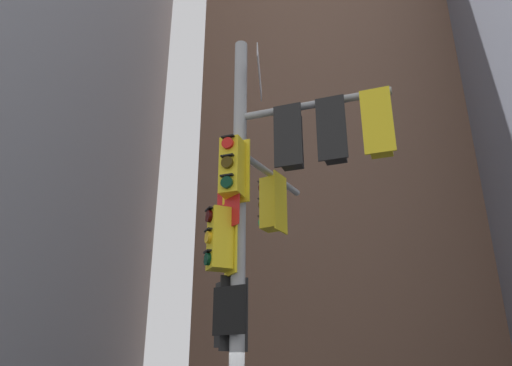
{
  "coord_description": "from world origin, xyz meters",
  "views": [
    {
      "loc": [
        2.42,
        -7.32,
        2.08
      ],
      "look_at": [
        0.35,
        -0.18,
        5.12
      ],
      "focal_mm": 34.37,
      "sensor_mm": 36.0,
      "label": 1
    }
  ],
  "objects": [
    {
      "name": "building_mid_block",
      "position": [
        -0.26,
        25.05,
        19.78
      ],
      "size": [
        15.91,
        15.91,
        39.56
      ],
      "primitive_type": "cube",
      "color": "brown",
      "rests_on": "ground"
    },
    {
      "name": "signal_pole_assembly",
      "position": [
        0.47,
        0.07,
        4.76
      ],
      "size": [
        3.15,
        2.86,
        8.12
      ],
      "color": "#9EA0A3",
      "rests_on": "ground"
    }
  ]
}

